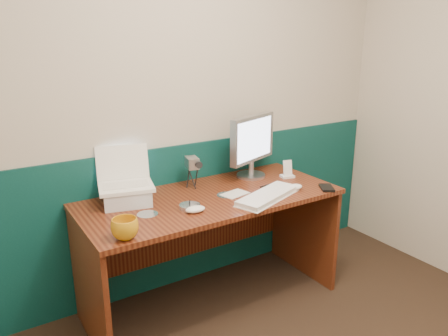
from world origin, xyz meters
TOP-DOWN VIEW (x-y plane):
  - back_wall at (0.00, 1.75)m, footprint 3.50×0.04m
  - wainscot at (0.00, 1.74)m, footprint 3.48×0.02m
  - desk at (0.07, 1.38)m, footprint 1.60×0.70m
  - laptop_riser at (-0.41, 1.54)m, footprint 0.32×0.29m
  - laptop at (-0.41, 1.54)m, footprint 0.36×0.31m
  - monitor at (0.51, 1.56)m, footprint 0.46×0.27m
  - keyboard at (0.35, 1.16)m, footprint 0.50×0.31m
  - mouse_right at (0.58, 1.19)m, footprint 0.12×0.07m
  - mouse_left at (-0.13, 1.21)m, footprint 0.12×0.08m
  - mug at (-0.57, 1.10)m, footprint 0.16×0.16m
  - camcorder at (0.05, 1.58)m, footprint 0.12×0.16m
  - cd_spindle at (-0.13, 1.27)m, footprint 0.12×0.12m
  - cd_loose_a at (-0.37, 1.33)m, footprint 0.12×0.12m
  - cd_loose_b at (0.17, 1.34)m, footprint 0.12×0.12m
  - pen at (0.50, 1.35)m, footprint 0.15×0.03m
  - papers at (0.22, 1.33)m, footprint 0.18×0.14m
  - dock at (0.71, 1.41)m, footprint 0.10×0.08m
  - music_player at (0.71, 1.41)m, footprint 0.07×0.04m
  - pda at (0.77, 1.09)m, footprint 0.13×0.15m

SIDE VIEW (x-z plane):
  - desk at x=0.07m, z-range 0.00..0.75m
  - wainscot at x=0.00m, z-range 0.00..1.00m
  - cd_loose_a at x=-0.37m, z-range 0.75..0.75m
  - cd_loose_b at x=0.17m, z-range 0.75..0.75m
  - papers at x=0.22m, z-range 0.75..0.75m
  - pen at x=0.50m, z-range 0.75..0.76m
  - pda at x=0.77m, z-range 0.75..0.77m
  - dock at x=0.71m, z-range 0.75..0.77m
  - cd_spindle at x=-0.13m, z-range 0.75..0.78m
  - keyboard at x=0.35m, z-range 0.75..0.78m
  - mouse_left at x=-0.13m, z-range 0.75..0.79m
  - mouse_right at x=0.58m, z-range 0.75..0.79m
  - laptop_riser at x=-0.41m, z-range 0.75..0.84m
  - mug at x=-0.57m, z-range 0.75..0.86m
  - music_player at x=0.71m, z-range 0.77..0.87m
  - camcorder at x=0.05m, z-range 0.75..0.97m
  - monitor at x=0.51m, z-range 0.75..1.19m
  - laptop at x=-0.41m, z-range 0.84..1.10m
  - back_wall at x=0.00m, z-range 0.00..2.50m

